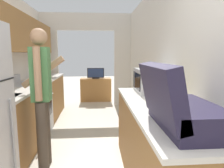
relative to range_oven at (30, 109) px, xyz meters
name	(u,v)px	position (x,y,z in m)	size (l,w,h in m)	color
wall_right	(170,68)	(2.14, -0.98, 0.78)	(0.06, 7.06, 2.50)	white
wall_far_with_doorway	(86,54)	(0.90, 1.98, 0.96)	(2.82, 0.06, 2.50)	white
counter_left	(32,108)	(-0.01, 0.10, 0.00)	(0.62, 3.46, 0.92)	#9E6B38
counter_right	(158,147)	(1.81, -1.59, -0.01)	(0.62, 2.08, 0.92)	#9E6B38
range_oven	(30,109)	(0.00, 0.00, 0.00)	(0.66, 0.72, 1.06)	#B7B7BC
person	(42,95)	(0.51, -1.07, 0.47)	(0.55, 0.38, 1.73)	#4C4238
suitcase	(178,107)	(1.74, -2.21, 0.60)	(0.47, 0.68, 0.45)	#231E38
microwave	(151,81)	(1.90, -0.93, 0.61)	(0.39, 0.52, 0.31)	#B7B7BC
book_stack	(161,101)	(1.85, -1.54, 0.48)	(0.21, 0.26, 0.06)	gold
tv_cabinet	(96,89)	(1.14, 2.56, -0.12)	(0.93, 0.42, 0.69)	#9E6B38
television	(96,73)	(1.14, 2.51, 0.38)	(0.51, 0.16, 0.32)	black
knife	(37,79)	(-0.04, 0.63, 0.46)	(0.14, 0.29, 0.02)	#B7B7BC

